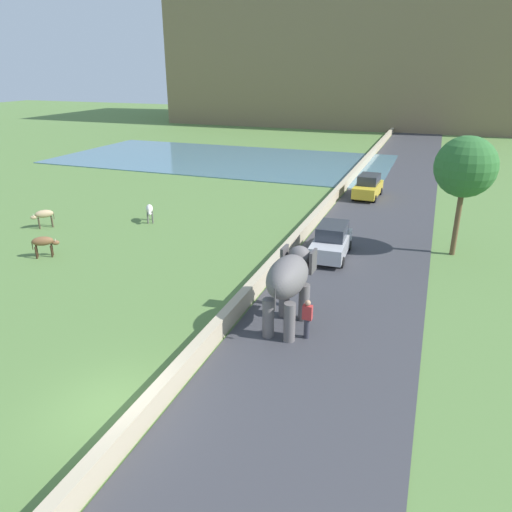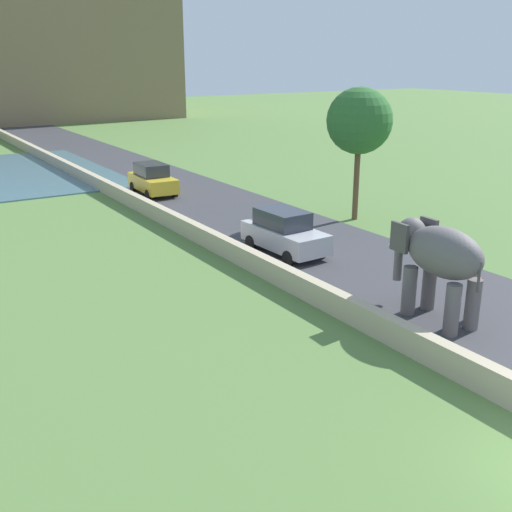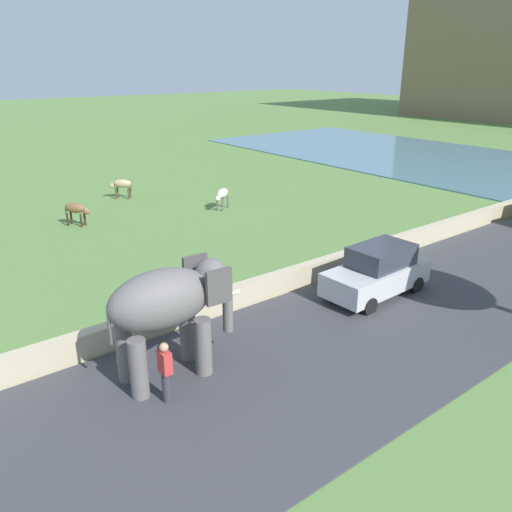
{
  "view_description": "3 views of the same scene",
  "coord_description": "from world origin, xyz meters",
  "px_view_note": "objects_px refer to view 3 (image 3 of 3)",
  "views": [
    {
      "loc": [
        8.11,
        -9.64,
        9.62
      ],
      "look_at": [
        1.33,
        8.64,
        1.96
      ],
      "focal_mm": 34.0,
      "sensor_mm": 36.0,
      "label": 1
    },
    {
      "loc": [
        -10.45,
        -5.13,
        7.72
      ],
      "look_at": [
        0.1,
        11.51,
        1.3
      ],
      "focal_mm": 43.14,
      "sensor_mm": 36.0,
      "label": 2
    },
    {
      "loc": [
        13.72,
        1.36,
        7.62
      ],
      "look_at": [
        1.56,
        10.76,
        1.79
      ],
      "focal_mm": 35.95,
      "sensor_mm": 36.0,
      "label": 3
    }
  ],
  "objects_px": {
    "elephant": "(170,304)",
    "car_silver": "(377,271)",
    "cow_brown": "(76,209)",
    "cow_white": "(222,194)",
    "person_beside_elephant": "(166,372)",
    "cow_tan": "(121,185)"
  },
  "relations": [
    {
      "from": "elephant",
      "to": "car_silver",
      "type": "bearing_deg",
      "value": 90.09
    },
    {
      "from": "cow_brown",
      "to": "cow_white",
      "type": "height_order",
      "value": "same"
    },
    {
      "from": "car_silver",
      "to": "cow_white",
      "type": "relative_size",
      "value": 3.01
    },
    {
      "from": "person_beside_elephant",
      "to": "elephant",
      "type": "bearing_deg",
      "value": 142.89
    },
    {
      "from": "elephant",
      "to": "person_beside_elephant",
      "type": "bearing_deg",
      "value": -37.11
    },
    {
      "from": "cow_tan",
      "to": "cow_white",
      "type": "height_order",
      "value": "same"
    },
    {
      "from": "elephant",
      "to": "cow_brown",
      "type": "relative_size",
      "value": 2.67
    },
    {
      "from": "cow_brown",
      "to": "cow_white",
      "type": "xyz_separation_m",
      "value": [
        1.91,
        7.41,
        0.0
      ]
    },
    {
      "from": "car_silver",
      "to": "cow_tan",
      "type": "bearing_deg",
      "value": -175.96
    },
    {
      "from": "cow_brown",
      "to": "cow_white",
      "type": "relative_size",
      "value": 0.97
    },
    {
      "from": "cow_white",
      "to": "cow_tan",
      "type": "bearing_deg",
      "value": -149.31
    },
    {
      "from": "person_beside_elephant",
      "to": "cow_brown",
      "type": "relative_size",
      "value": 1.24
    },
    {
      "from": "person_beside_elephant",
      "to": "cow_tan",
      "type": "distance_m",
      "value": 20.52
    },
    {
      "from": "cow_tan",
      "to": "person_beside_elephant",
      "type": "bearing_deg",
      "value": -21.09
    },
    {
      "from": "person_beside_elephant",
      "to": "cow_white",
      "type": "bearing_deg",
      "value": 141.44
    },
    {
      "from": "elephant",
      "to": "cow_white",
      "type": "distance_m",
      "value": 16.11
    },
    {
      "from": "person_beside_elephant",
      "to": "cow_white",
      "type": "relative_size",
      "value": 1.21
    },
    {
      "from": "car_silver",
      "to": "cow_white",
      "type": "bearing_deg",
      "value": 170.6
    },
    {
      "from": "elephant",
      "to": "cow_tan",
      "type": "bearing_deg",
      "value": 159.86
    },
    {
      "from": "person_beside_elephant",
      "to": "car_silver",
      "type": "xyz_separation_m",
      "value": [
        -0.94,
        8.67,
        0.03
      ]
    },
    {
      "from": "cow_brown",
      "to": "cow_tan",
      "type": "relative_size",
      "value": 1.05
    },
    {
      "from": "cow_brown",
      "to": "person_beside_elephant",
      "type": "bearing_deg",
      "value": -12.22
    }
  ]
}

